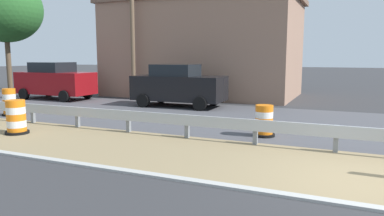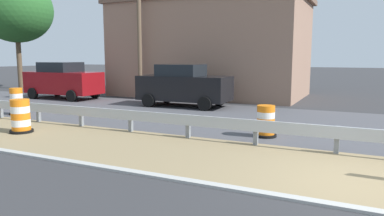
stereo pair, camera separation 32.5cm
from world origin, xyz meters
TOP-DOWN VIEW (x-y plane):
  - ground_plane at (0.00, 0.00)m, footprint 160.00×160.00m
  - median_dirt_strip at (0.60, 0.00)m, footprint 3.59×120.00m
  - far_lane_asphalt at (6.06, 0.00)m, footprint 7.35×120.00m
  - curb_near_edge at (-1.30, 0.00)m, footprint 0.20×120.00m
  - guardrail_median at (2.15, 1.57)m, footprint 0.18×41.64m
  - traffic_barrel_nearest at (3.35, 2.62)m, footprint 0.67×0.67m
  - traffic_barrel_close at (0.58, 9.86)m, footprint 0.72×0.72m
  - traffic_barrel_mid at (3.04, 13.11)m, footprint 0.63×0.63m
  - car_mid_far_lane at (8.33, 7.91)m, footprint 2.19×4.47m
  - car_distant_c at (8.28, 15.71)m, footprint 2.10×4.51m
  - roadside_shop_near at (13.79, 8.81)m, footprint 6.83×11.73m
  - utility_pole_near at (9.97, 11.52)m, footprint 0.24×1.80m
  - tree_roadside at (11.86, 23.65)m, footprint 5.30×5.30m

SIDE VIEW (x-z plane):
  - ground_plane at x=0.00m, z-range 0.00..0.00m
  - far_lane_asphalt at x=6.06m, z-range 0.00..0.00m
  - median_dirt_strip at x=0.60m, z-range 0.00..0.01m
  - curb_near_edge at x=-1.30m, z-range -0.05..0.06m
  - traffic_barrel_nearest at x=3.35m, z-range -0.05..0.91m
  - traffic_barrel_close at x=0.58m, z-range -0.05..1.02m
  - traffic_barrel_mid at x=3.04m, z-range -0.05..1.07m
  - guardrail_median at x=2.15m, z-range 0.16..0.87m
  - car_mid_far_lane at x=8.33m, z-range 0.00..2.05m
  - car_distant_c at x=8.28m, z-range 0.00..2.10m
  - roadside_shop_near at x=13.79m, z-range 0.01..5.88m
  - utility_pole_near at x=9.97m, z-range 0.16..8.00m
  - tree_roadside at x=11.86m, z-range 1.71..9.94m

